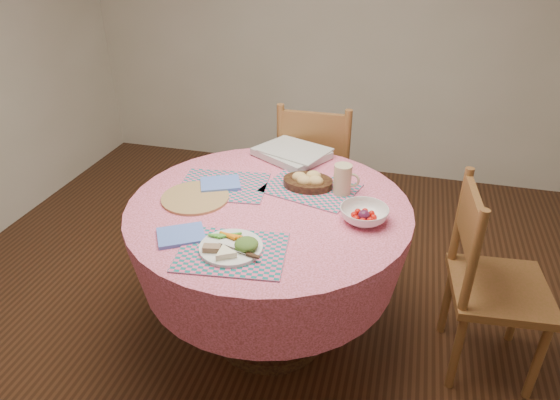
{
  "coord_description": "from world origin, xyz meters",
  "views": [
    {
      "loc": [
        0.53,
        -1.8,
        1.84
      ],
      "look_at": [
        0.05,
        0.0,
        0.78
      ],
      "focal_mm": 32.0,
      "sensor_mm": 36.0,
      "label": 1
    }
  ],
  "objects_px": {
    "latte_mug": "(343,179)",
    "chair_back": "(316,174)",
    "chair_right": "(489,280)",
    "dinner_plate": "(232,247)",
    "wicker_trivet": "(195,198)",
    "dining_table": "(269,242)",
    "fruit_bowl": "(364,215)",
    "bread_bowl": "(308,181)"
  },
  "relations": [
    {
      "from": "dinner_plate",
      "to": "fruit_bowl",
      "type": "relative_size",
      "value": 1.09
    },
    {
      "from": "chair_back",
      "to": "bread_bowl",
      "type": "relative_size",
      "value": 4.21
    },
    {
      "from": "wicker_trivet",
      "to": "fruit_bowl",
      "type": "height_order",
      "value": "fruit_bowl"
    },
    {
      "from": "wicker_trivet",
      "to": "bread_bowl",
      "type": "relative_size",
      "value": 1.3
    },
    {
      "from": "chair_right",
      "to": "bread_bowl",
      "type": "height_order",
      "value": "chair_right"
    },
    {
      "from": "dining_table",
      "to": "fruit_bowl",
      "type": "relative_size",
      "value": 5.51
    },
    {
      "from": "dining_table",
      "to": "chair_back",
      "type": "height_order",
      "value": "chair_back"
    },
    {
      "from": "dining_table",
      "to": "dinner_plate",
      "type": "relative_size",
      "value": 5.03
    },
    {
      "from": "chair_back",
      "to": "dinner_plate",
      "type": "bearing_deg",
      "value": 84.93
    },
    {
      "from": "latte_mug",
      "to": "chair_back",
      "type": "bearing_deg",
      "value": 110.51
    },
    {
      "from": "dining_table",
      "to": "dinner_plate",
      "type": "bearing_deg",
      "value": -95.21
    },
    {
      "from": "chair_back",
      "to": "fruit_bowl",
      "type": "distance_m",
      "value": 0.97
    },
    {
      "from": "chair_right",
      "to": "chair_back",
      "type": "height_order",
      "value": "chair_back"
    },
    {
      "from": "chair_back",
      "to": "wicker_trivet",
      "type": "bearing_deg",
      "value": 65.1
    },
    {
      "from": "chair_right",
      "to": "fruit_bowl",
      "type": "relative_size",
      "value": 4.08
    },
    {
      "from": "dining_table",
      "to": "wicker_trivet",
      "type": "xyz_separation_m",
      "value": [
        -0.33,
        -0.04,
        0.2
      ]
    },
    {
      "from": "chair_right",
      "to": "fruit_bowl",
      "type": "xyz_separation_m",
      "value": [
        -0.55,
        -0.1,
        0.3
      ]
    },
    {
      "from": "chair_back",
      "to": "bread_bowl",
      "type": "bearing_deg",
      "value": 96.21
    },
    {
      "from": "bread_bowl",
      "to": "fruit_bowl",
      "type": "distance_m",
      "value": 0.36
    },
    {
      "from": "dinner_plate",
      "to": "wicker_trivet",
      "type": "bearing_deg",
      "value": 131.28
    },
    {
      "from": "chair_right",
      "to": "chair_back",
      "type": "xyz_separation_m",
      "value": [
        -0.91,
        0.75,
        0.03
      ]
    },
    {
      "from": "chair_right",
      "to": "dinner_plate",
      "type": "relative_size",
      "value": 3.73
    },
    {
      "from": "chair_right",
      "to": "wicker_trivet",
      "type": "height_order",
      "value": "chair_right"
    },
    {
      "from": "bread_bowl",
      "to": "dinner_plate",
      "type": "bearing_deg",
      "value": -106.07
    },
    {
      "from": "chair_right",
      "to": "dinner_plate",
      "type": "bearing_deg",
      "value": 108.9
    },
    {
      "from": "chair_back",
      "to": "dinner_plate",
      "type": "distance_m",
      "value": 1.23
    },
    {
      "from": "dinner_plate",
      "to": "bread_bowl",
      "type": "xyz_separation_m",
      "value": [
        0.16,
        0.57,
        0.01
      ]
    },
    {
      "from": "chair_right",
      "to": "dinner_plate",
      "type": "height_order",
      "value": "chair_right"
    },
    {
      "from": "chair_right",
      "to": "bread_bowl",
      "type": "relative_size",
      "value": 3.99
    },
    {
      "from": "bread_bowl",
      "to": "chair_back",
      "type": "bearing_deg",
      "value": 97.15
    },
    {
      "from": "wicker_trivet",
      "to": "fruit_bowl",
      "type": "relative_size",
      "value": 1.33
    },
    {
      "from": "chair_right",
      "to": "dinner_plate",
      "type": "distance_m",
      "value": 1.13
    },
    {
      "from": "chair_back",
      "to": "dinner_plate",
      "type": "xyz_separation_m",
      "value": [
        -0.09,
        -1.19,
        0.27
      ]
    },
    {
      "from": "chair_right",
      "to": "chair_back",
      "type": "distance_m",
      "value": 1.18
    },
    {
      "from": "wicker_trivet",
      "to": "latte_mug",
      "type": "xyz_separation_m",
      "value": [
        0.62,
        0.21,
        0.07
      ]
    },
    {
      "from": "bread_bowl",
      "to": "latte_mug",
      "type": "bearing_deg",
      "value": -6.92
    },
    {
      "from": "chair_back",
      "to": "fruit_bowl",
      "type": "xyz_separation_m",
      "value": [
        0.36,
        -0.85,
        0.28
      ]
    },
    {
      "from": "latte_mug",
      "to": "fruit_bowl",
      "type": "bearing_deg",
      "value": -60.02
    },
    {
      "from": "latte_mug",
      "to": "fruit_bowl",
      "type": "relative_size",
      "value": 0.6
    },
    {
      "from": "chair_right",
      "to": "fruit_bowl",
      "type": "distance_m",
      "value": 0.63
    },
    {
      "from": "dinner_plate",
      "to": "latte_mug",
      "type": "xyz_separation_m",
      "value": [
        0.33,
        0.55,
        0.05
      ]
    },
    {
      "from": "dinner_plate",
      "to": "bread_bowl",
      "type": "height_order",
      "value": "bread_bowl"
    }
  ]
}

